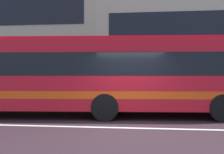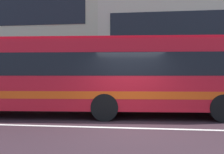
# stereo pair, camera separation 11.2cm
# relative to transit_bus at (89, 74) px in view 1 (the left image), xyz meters

# --- Properties ---
(ground_plane) EXTENTS (160.00, 160.00, 0.00)m
(ground_plane) POSITION_rel_transit_bus_xyz_m (1.77, -2.14, -1.73)
(ground_plane) COLOR #301F26
(lane_centre_line) EXTENTS (60.00, 0.16, 0.01)m
(lane_centre_line) POSITION_rel_transit_bus_xyz_m (1.77, -2.14, -1.73)
(lane_centre_line) COLOR silver
(lane_centre_line) RESTS_ON ground_plane
(hedge_row_far) EXTENTS (12.25, 1.10, 1.15)m
(hedge_row_far) POSITION_rel_transit_bus_xyz_m (5.02, 3.42, -1.16)
(hedge_row_far) COLOR #256323
(hedge_row_far) RESTS_ON ground_plane
(transit_bus) EXTENTS (12.12, 3.26, 3.14)m
(transit_bus) POSITION_rel_transit_bus_xyz_m (0.00, 0.00, 0.00)
(transit_bus) COLOR red
(transit_bus) RESTS_ON ground_plane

